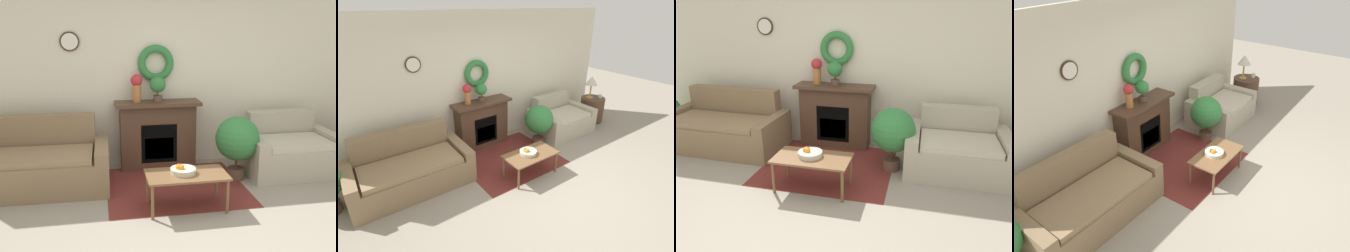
# 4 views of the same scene
# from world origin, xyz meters

# --- Properties ---
(ground_plane) EXTENTS (16.00, 16.00, 0.00)m
(ground_plane) POSITION_xyz_m (0.00, 0.00, 0.00)
(ground_plane) COLOR gray
(floor_rug) EXTENTS (1.80, 1.60, 0.01)m
(floor_rug) POSITION_xyz_m (-0.04, 1.35, 0.00)
(floor_rug) COLOR maroon
(floor_rug) RESTS_ON ground_plane
(wall_back) EXTENTS (6.80, 0.18, 2.70)m
(wall_back) POSITION_xyz_m (-0.01, 2.36, 1.36)
(wall_back) COLOR beige
(wall_back) RESTS_ON ground_plane
(fireplace) EXTENTS (1.23, 0.41, 1.00)m
(fireplace) POSITION_xyz_m (-0.15, 2.15, 0.51)
(fireplace) COLOR #4C3323
(fireplace) RESTS_ON ground_plane
(couch_left) EXTENTS (1.93, 1.01, 0.90)m
(couch_left) POSITION_xyz_m (-1.84, 1.65, 0.31)
(couch_left) COLOR #846B4C
(couch_left) RESTS_ON ground_plane
(loveseat_right) EXTENTS (1.36, 0.98, 0.82)m
(loveseat_right) POSITION_xyz_m (1.70, 1.66, 0.30)
(loveseat_right) COLOR #B2A893
(loveseat_right) RESTS_ON ground_plane
(coffee_table) EXTENTS (0.93, 0.50, 0.43)m
(coffee_table) POSITION_xyz_m (-0.04, 0.71, 0.38)
(coffee_table) COLOR brown
(coffee_table) RESTS_ON ground_plane
(fruit_bowl) EXTENTS (0.30, 0.30, 0.11)m
(fruit_bowl) POSITION_xyz_m (-0.08, 0.74, 0.46)
(fruit_bowl) COLOR beige
(fruit_bowl) RESTS_ON coffee_table
(vase_on_mantel_left) EXTENTS (0.17, 0.17, 0.40)m
(vase_on_mantel_left) POSITION_xyz_m (-0.44, 2.16, 1.23)
(vase_on_mantel_left) COLOR #AD6B38
(vase_on_mantel_left) RESTS_ON fireplace
(potted_plant_on_mantel) EXTENTS (0.23, 0.23, 0.37)m
(potted_plant_on_mantel) POSITION_xyz_m (-0.14, 2.14, 1.23)
(potted_plant_on_mantel) COLOR brown
(potted_plant_on_mantel) RESTS_ON fireplace
(potted_plant_floor_by_loveseat) EXTENTS (0.60, 0.60, 0.88)m
(potted_plant_floor_by_loveseat) POSITION_xyz_m (0.84, 1.48, 0.56)
(potted_plant_floor_by_loveseat) COLOR brown
(potted_plant_floor_by_loveseat) RESTS_ON ground_plane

